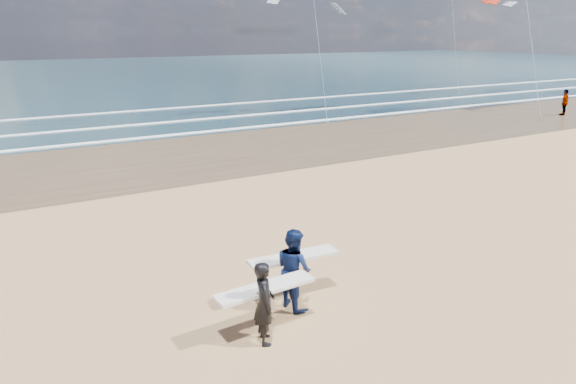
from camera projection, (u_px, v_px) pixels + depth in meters
wet_sand_strip at (415, 126)px, 34.82m from camera, size 220.00×12.00×0.01m
ocean at (172, 72)px, 79.62m from camera, size 220.00×100.00×0.02m
foam_breakers at (331, 107)px, 43.19m from camera, size 220.00×11.70×0.05m
surfer_near at (265, 301)px, 10.43m from camera, size 2.22×1.04×1.79m
surfer_far at (294, 268)px, 11.75m from camera, size 2.23×1.19×1.92m
beachgoer_1 at (565, 102)px, 38.93m from camera, size 1.23×0.74×1.96m
kite_0 at (529, 18)px, 37.21m from camera, size 6.87×4.86×12.08m
kite_1 at (317, 28)px, 36.51m from camera, size 6.30×4.79×11.13m
kite_2 at (529, 28)px, 48.92m from camera, size 5.39×4.69×11.95m
kite_5 at (453, 17)px, 52.86m from camera, size 4.91×4.64×14.53m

